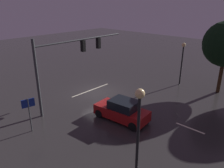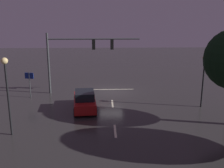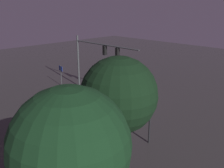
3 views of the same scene
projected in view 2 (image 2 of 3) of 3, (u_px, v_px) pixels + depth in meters
ground_plane at (111, 92)px, 28.41m from camera, size 80.00×80.00×0.00m
traffic_signal_assembly at (79, 51)px, 26.91m from camera, size 9.45×0.47×6.27m
lane_dash_far at (112, 104)px, 24.54m from camera, size 0.16×2.20×0.01m
lane_dash_mid at (115, 131)px, 18.74m from camera, size 0.16×2.20×0.01m
stop_bar at (111, 89)px, 29.28m from camera, size 5.00×0.16×0.01m
car_approaching at (85, 101)px, 22.85m from camera, size 2.26×4.50×1.70m
street_lamp_left_kerb at (204, 71)px, 22.88m from camera, size 0.44×0.44×4.67m
street_lamp_right_kerb at (7, 82)px, 17.22m from camera, size 0.44×0.44×5.36m
route_sign at (29, 79)px, 25.98m from camera, size 0.89×0.24×2.58m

